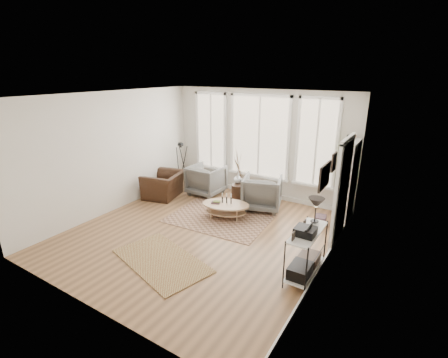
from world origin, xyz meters
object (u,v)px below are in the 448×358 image
Objects in this scene: bookcase at (346,182)px; coffee_table at (225,207)px; accent_chair at (164,185)px; low_shelf at (306,249)px; side_table at (238,178)px; armchair_right at (262,192)px; armchair_left at (206,180)px.

coffee_table is (-2.41, -1.29, -0.68)m from bookcase.
bookcase is 4.72m from accent_chair.
low_shelf is 0.88× the size of side_table.
armchair_right is at bearing 130.22° from low_shelf.
side_table reaches higher than accent_chair.
armchair_left is at bearing -20.87° from armchair_right.
accent_chair is (-4.57, -1.01, -0.61)m from bookcase.
accent_chair reaches higher than coffee_table.
bookcase is 2.61m from side_table.
low_shelf is at bearing -40.34° from side_table.
coffee_table is (-2.35, 1.24, -0.23)m from low_shelf.
bookcase is 2.01m from armchair_right.
low_shelf is 3.30m from side_table.
bookcase is at bearing 172.05° from armchair_right.
coffee_table is at bearing 140.73° from armchair_left.
armchair_right is (-1.91, -0.32, -0.52)m from bookcase.
armchair_left is 1.79m from armchair_right.
armchair_left is 0.86× the size of accent_chair.
coffee_table is 2.18m from accent_chair.
bookcase is 1.95× the size of accent_chair.
coffee_table is at bearing 152.29° from low_shelf.
armchair_left is at bearing 171.65° from side_table.
low_shelf is at bearing -91.28° from bookcase.
side_table is (-2.51, 2.13, 0.20)m from low_shelf.
bookcase reaches higher than armchair_right.
side_table reaches higher than armchair_right.
accent_chair is at bearing 42.32° from armchair_left.
accent_chair is at bearing 161.52° from low_shelf.
bookcase is 3.74m from armchair_left.
low_shelf is 4.76m from accent_chair.
side_table is at bearing 93.73° from accent_chair.
armchair_left is at bearing 147.73° from low_shelf.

